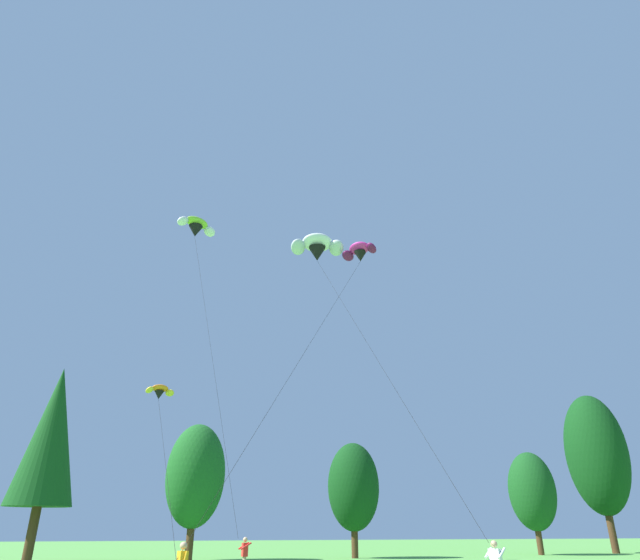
% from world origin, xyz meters
% --- Properties ---
extents(treeline_tree_c, '(4.54, 4.54, 13.35)m').
position_xyz_m(treeline_tree_c, '(-12.49, 44.82, 8.36)').
color(treeline_tree_c, '#472D19').
rests_on(treeline_tree_c, ground_plane).
extents(treeline_tree_d, '(4.35, 4.35, 9.45)m').
position_xyz_m(treeline_tree_d, '(-1.89, 43.92, 5.72)').
color(treeline_tree_d, '#472D19').
rests_on(treeline_tree_d, ground_plane).
extents(treeline_tree_e, '(4.11, 4.11, 8.55)m').
position_xyz_m(treeline_tree_e, '(10.66, 44.14, 5.17)').
color(treeline_tree_e, '#472D19').
rests_on(treeline_tree_e, ground_plane).
extents(treeline_tree_f, '(4.10, 4.10, 8.54)m').
position_xyz_m(treeline_tree_f, '(28.10, 45.23, 5.16)').
color(treeline_tree_f, '#472D19').
rests_on(treeline_tree_f, ground_plane).
extents(treeline_tree_g, '(5.73, 5.73, 14.55)m').
position_xyz_m(treeline_tree_g, '(36.86, 46.27, 8.81)').
color(treeline_tree_g, '#472D19').
rests_on(treeline_tree_g, ground_plane).
extents(kite_flyer_mid, '(0.57, 0.61, 1.69)m').
position_xyz_m(kite_flyer_mid, '(-0.29, 28.80, 1.00)').
color(kite_flyer_mid, gray).
rests_on(kite_flyer_mid, ground_plane).
extents(parafoil_kite_high_orange, '(2.30, 22.26, 10.26)m').
position_xyz_m(parafoil_kite_high_orange, '(-5.18, 39.80, 10.89)').
color(parafoil_kite_high_orange, orange).
extents(parafoil_kite_mid_lime_white, '(4.98, 11.72, 23.46)m').
position_xyz_m(parafoil_kite_mid_lime_white, '(-3.90, 39.30, 24.19)').
color(parafoil_kite_mid_lime_white, '#93D633').
extents(parafoil_kite_far_white, '(3.99, 15.37, 19.14)m').
position_xyz_m(parafoil_kite_far_white, '(4.16, 31.90, 19.74)').
color(parafoil_kite_far_white, white).
extents(parafoil_kite_low_magenta, '(11.84, 13.51, 18.60)m').
position_xyz_m(parafoil_kite_low_magenta, '(6.74, 30.53, 19.07)').
color(parafoil_kite_low_magenta, '#D12893').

